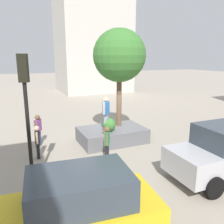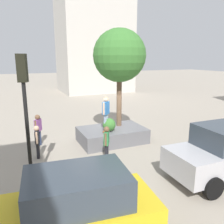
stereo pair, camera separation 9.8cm
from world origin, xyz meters
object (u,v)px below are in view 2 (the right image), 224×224
skateboarder (106,111)px  taxi_cab (71,211)px  plaza_tree (119,56)px  bystander_watching (38,128)px  pedestrian_crossing (107,141)px  traffic_light_corner (25,102)px  passerby_with_bag (37,139)px  planter_ledge (112,135)px  skateboard (106,130)px

skateboarder → taxi_cab: 6.76m
plaza_tree → skateboarder: size_ratio=2.98×
bystander_watching → pedestrian_crossing: 3.96m
plaza_tree → skateboarder: plaza_tree is taller
traffic_light_corner → passerby_with_bag: size_ratio=3.00×
planter_ledge → skateboarder: size_ratio=1.99×
planter_ledge → bystander_watching: 3.87m
skateboarder → bystander_watching: 3.59m
plaza_tree → skateboarder: 2.98m
plaza_tree → skateboard: size_ratio=6.64×
planter_ledge → passerby_with_bag: 3.99m
pedestrian_crossing → planter_ledge: bearing=-119.4°
skateboard → pedestrian_crossing: bearing=68.6°
skateboard → skateboarder: skateboarder is taller
traffic_light_corner → bystander_watching: 4.85m
bystander_watching → passerby_with_bag: (0.22, 1.57, -0.07)m
skateboarder → traffic_light_corner: size_ratio=0.38×
skateboarder → bystander_watching: size_ratio=1.06×
planter_ledge → bystander_watching: bystander_watching is taller
taxi_cab → bystander_watching: (-0.04, -7.20, -0.03)m
skateboard → pedestrian_crossing: (0.66, 1.70, 0.09)m
skateboarder → traffic_light_corner: (3.92, 2.95, 1.28)m
skateboarder → passerby_with_bag: 3.56m
taxi_cab → traffic_light_corner: bearing=-77.1°
bystander_watching → skateboard: bearing=157.4°
planter_ledge → taxi_cab: (3.74, 6.20, 0.61)m
skateboarder → planter_ledge: bearing=-145.0°
skateboard → pedestrian_crossing: pedestrian_crossing is taller
plaza_tree → passerby_with_bag: 5.86m
taxi_cab → traffic_light_corner: size_ratio=0.95×
taxi_cab → pedestrian_crossing: bearing=-121.8°
plaza_tree → traffic_light_corner: 6.31m
traffic_light_corner → bystander_watching: size_ratio=2.77×
skateboarder → pedestrian_crossing: size_ratio=1.12×
skateboard → taxi_cab: (3.25, 5.86, 0.17)m
planter_ledge → skateboarder: bearing=35.0°
skateboard → taxi_cab: 6.71m
taxi_cab → passerby_with_bag: size_ratio=2.83×
plaza_tree → pedestrian_crossing: bearing=54.0°
taxi_cab → pedestrian_crossing: taxi_cab is taller
planter_ledge → skateboard: 0.74m
skateboard → traffic_light_corner: traffic_light_corner is taller
traffic_light_corner → passerby_with_bag: (-0.49, -2.71, -2.24)m
skateboard → bystander_watching: (3.21, -1.34, 0.14)m
plaza_tree → pedestrian_crossing: 4.67m
plaza_tree → passerby_with_bag: size_ratio=3.40×
traffic_light_corner → pedestrian_crossing: 4.13m
taxi_cab → skateboard: bearing=-119.0°
taxi_cab → planter_ledge: bearing=-121.1°
skateboard → skateboarder: size_ratio=0.45×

